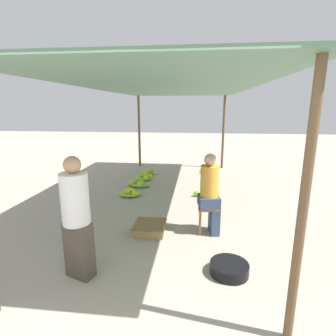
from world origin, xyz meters
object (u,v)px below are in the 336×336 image
Objects in this scene: banana_pile_left_1 at (130,193)px; banana_pile_right_1 at (208,193)px; basin_black at (229,268)px; stool at (208,212)px; banana_pile_left_2 at (144,176)px; banana_pile_left_0 at (139,183)px; crate_near at (150,228)px; banana_pile_left_3 at (150,172)px; banana_pile_right_0 at (207,172)px; vendor_foreground at (76,217)px; vendor_seated at (210,192)px.

banana_pile_left_1 is 0.77× the size of banana_pile_right_1.
basin_black is 0.72× the size of banana_pile_right_1.
stool reaches higher than banana_pile_left_1.
banana_pile_left_2 reaches higher than banana_pile_left_1.
crate_near is at bearing -73.22° from banana_pile_left_0.
banana_pile_left_3 is 2.57m from banana_pile_right_1.
basin_black is 1.12× the size of banana_pile_left_3.
basin_black is at bearing -65.09° from banana_pile_left_2.
banana_pile_left_3 reaches higher than basin_black.
banana_pile_left_1 is 3.10m from banana_pile_right_0.
banana_pile_right_0 is 4.38m from crate_near.
crate_near is (-0.99, -0.13, -0.29)m from stool.
vendor_foreground is 3.92m from banana_pile_left_0.
banana_pile_left_3 is at bearing -170.10° from banana_pile_right_0.
banana_pile_left_1 is at bearing -93.44° from banana_pile_left_0.
vendor_foreground is 4.64m from banana_pile_left_2.
banana_pile_left_1 reaches higher than banana_pile_right_0.
stool is 3.05m from banana_pile_left_0.
banana_pile_left_1 is 2.09m from banana_pile_left_3.
banana_pile_left_2 is at bearing 103.35° from crate_near.
vendor_seated is 2.48× the size of banana_pile_left_2.
vendor_foreground is at bearing -86.96° from banana_pile_left_1.
vendor_seated reaches higher than banana_pile_left_0.
banana_pile_right_0 reaches higher than basin_black.
banana_pile_right_1 is at bearing -91.64° from banana_pile_right_0.
vendor_seated is at bearing -9.28° from stool.
basin_black is at bearing -54.21° from banana_pile_left_1.
banana_pile_right_1 is at bearing 88.43° from vendor_seated.
banana_pile_left_3 is 0.85× the size of crate_near.
stool is 0.69× the size of banana_pile_right_1.
vendor_foreground reaches higher than banana_pile_left_3.
stool is (1.65, 1.39, -0.43)m from vendor_foreground.
banana_pile_left_1 is 1.48m from banana_pile_left_2.
banana_pile_left_0 reaches higher than banana_pile_left_3.
banana_pile_right_0 is (1.83, 0.32, -0.02)m from banana_pile_left_3.
banana_pile_left_2 is (-2.01, 4.33, 0.02)m from basin_black.
banana_pile_right_1 is at bearing 62.60° from crate_near.
banana_pile_left_3 is at bearing 114.31° from vendor_seated.
banana_pile_right_0 is (0.14, 4.11, -0.31)m from stool.
banana_pile_left_2 reaches higher than banana_pile_right_1.
banana_pile_left_1 is at bearing -91.57° from banana_pile_left_2.
banana_pile_left_1 is 0.96× the size of banana_pile_left_2.
banana_pile_left_3 is at bearing 100.16° from crate_near.
vendor_foreground is at bearing -117.64° from crate_near.
banana_pile_right_1 is at bearing -16.30° from banana_pile_left_0.
banana_pile_right_1 is at bearing 92.99° from basin_black.
vendor_seated is at bearing -54.01° from banana_pile_left_0.
vendor_seated is 3.11m from banana_pile_left_0.
banana_pile_left_0 is 0.76m from banana_pile_left_1.
basin_black is 3.07m from banana_pile_right_1.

